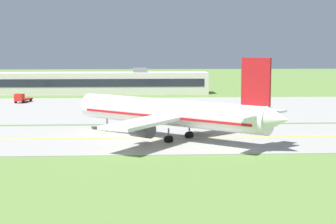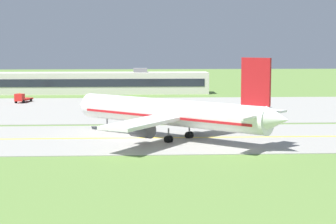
% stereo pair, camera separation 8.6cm
% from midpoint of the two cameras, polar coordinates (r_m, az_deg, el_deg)
% --- Properties ---
extents(ground_plane, '(500.00, 500.00, 0.00)m').
position_cam_midpoint_polar(ground_plane, '(90.70, -3.81, -2.60)').
color(ground_plane, olive).
extents(taxiway_strip, '(240.00, 28.00, 0.10)m').
position_cam_midpoint_polar(taxiway_strip, '(90.69, -3.82, -2.57)').
color(taxiway_strip, '#9E9B93').
rests_on(taxiway_strip, ground).
extents(apron_pad, '(140.00, 52.00, 0.10)m').
position_cam_midpoint_polar(apron_pad, '(132.60, 0.74, 0.37)').
color(apron_pad, '#9E9B93').
rests_on(apron_pad, ground).
extents(taxiway_centreline, '(220.00, 0.60, 0.01)m').
position_cam_midpoint_polar(taxiway_centreline, '(90.68, -3.82, -2.54)').
color(taxiway_centreline, yellow).
rests_on(taxiway_centreline, taxiway_strip).
extents(airplane_lead, '(32.53, 29.79, 12.70)m').
position_cam_midpoint_polar(airplane_lead, '(88.88, 0.34, -0.09)').
color(airplane_lead, white).
rests_on(airplane_lead, ground).
extents(service_truck_fuel, '(4.56, 6.28, 2.60)m').
position_cam_midpoint_polar(service_truck_fuel, '(122.55, -0.40, 0.55)').
color(service_truck_fuel, orange).
rests_on(service_truck_fuel, ground).
extents(service_truck_catering, '(3.67, 6.71, 2.59)m').
position_cam_midpoint_polar(service_truck_catering, '(149.06, -14.01, 1.30)').
color(service_truck_catering, red).
rests_on(service_truck_catering, ground).
extents(service_truck_pushback, '(2.50, 6.06, 2.65)m').
position_cam_midpoint_polar(service_truck_pushback, '(121.25, 8.70, 0.41)').
color(service_truck_pushback, red).
rests_on(service_truck_pushback, ground).
extents(terminal_building, '(66.14, 8.66, 7.45)m').
position_cam_midpoint_polar(terminal_building, '(173.13, -7.06, 2.82)').
color(terminal_building, beige).
rests_on(terminal_building, ground).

